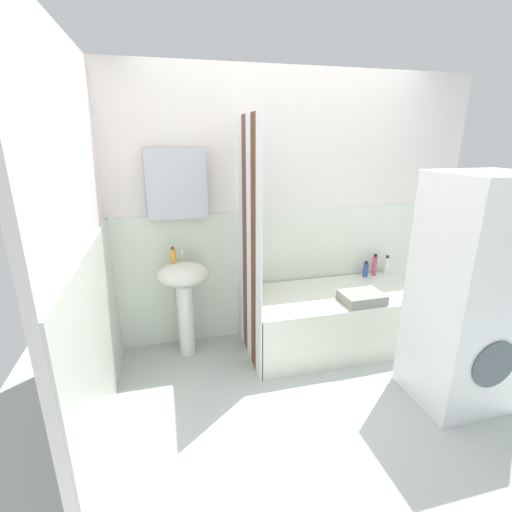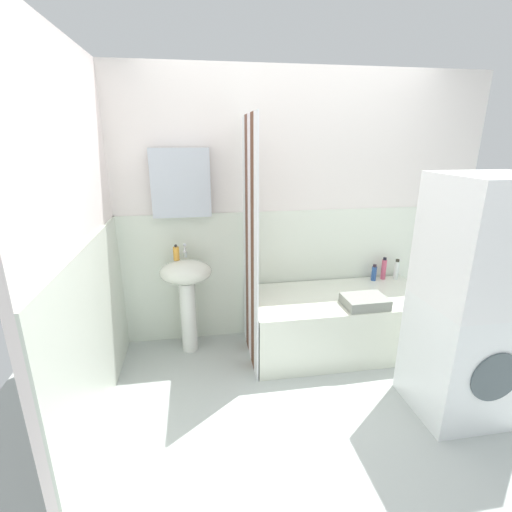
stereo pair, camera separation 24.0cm
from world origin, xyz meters
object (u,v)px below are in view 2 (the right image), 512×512
Objects in this scene: body_wash_bottle at (396,270)px; washer_dryer_stack at (473,302)px; towel_folded at (365,301)px; soap_dispenser at (176,253)px; shampoo_bottle at (374,273)px; bathtub at (338,322)px; conditioner_bottle at (384,269)px; sink at (187,286)px.

washer_dryer_stack is (-0.15, -1.17, 0.20)m from body_wash_bottle.
body_wash_bottle reaches higher than towel_folded.
shampoo_bottle is (1.84, 0.07, -0.32)m from soap_dispenser.
conditioner_bottle is at bearing 29.08° from bathtub.
conditioner_bottle is (1.95, 0.09, -0.29)m from soap_dispenser.
sink is 2.15m from washer_dryer_stack.
soap_dispenser is 0.08× the size of washer_dryer_stack.
soap_dispenser is 1.61m from towel_folded.
bathtub is at bearing -8.05° from sink.
soap_dispenser is 1.97m from conditioner_bottle.
washer_dryer_stack reaches higher than towel_folded.
shampoo_bottle is at bearing -179.47° from body_wash_bottle.
shampoo_bottle is (-0.23, -0.00, -0.02)m from body_wash_bottle.
sink reaches higher than shampoo_bottle.
conditioner_bottle is 1.35× the size of shampoo_bottle.
towel_folded is 0.81m from washer_dryer_stack.
bathtub is 4.55× the size of towel_folded.
sink reaches higher than bathtub.
towel_folded reaches higher than bathtub.
body_wash_bottle is 0.92× the size of conditioner_bottle.
body_wash_bottle is at bearing 0.53° from shampoo_bottle.
towel_folded is (1.51, -0.45, -0.35)m from soap_dispenser.
bathtub is 7.79× the size of body_wash_bottle.
towel_folded is at bearing -16.28° from sink.
body_wash_bottle is 1.24× the size of shampoo_bottle.
towel_folded is at bearing 123.24° from washer_dryer_stack.
body_wash_bottle is 0.13m from conditioner_bottle.
towel_folded is at bearing -137.29° from body_wash_bottle.
sink is at bearing -176.25° from conditioner_bottle.
washer_dryer_stack is at bearing -29.74° from sink.
sink is 0.54× the size of bathtub.
towel_folded is (-0.44, -0.54, -0.06)m from conditioner_bottle.
conditioner_bottle is (0.56, 0.31, 0.36)m from bathtub.
sink is 1.78m from shampoo_bottle.
soap_dispenser reaches higher than bathtub.
towel_folded is 0.21× the size of washer_dryer_stack.
body_wash_bottle is 0.12× the size of washer_dryer_stack.
conditioner_bottle is at bearing 2.63° from soap_dispenser.
shampoo_bottle is at bearing 3.35° from sink.
shampoo_bottle is (1.77, 0.10, -0.03)m from sink.
soap_dispenser is 0.40× the size of towel_folded.
body_wash_bottle is (0.68, 0.29, 0.35)m from bathtub.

